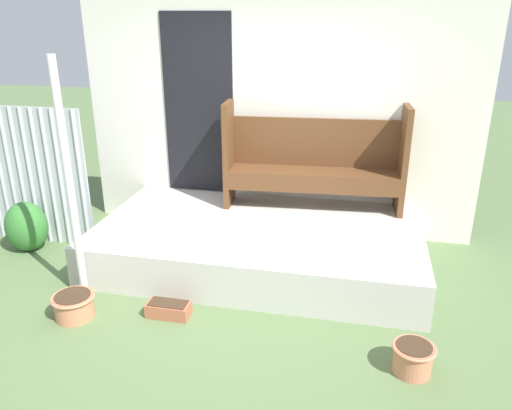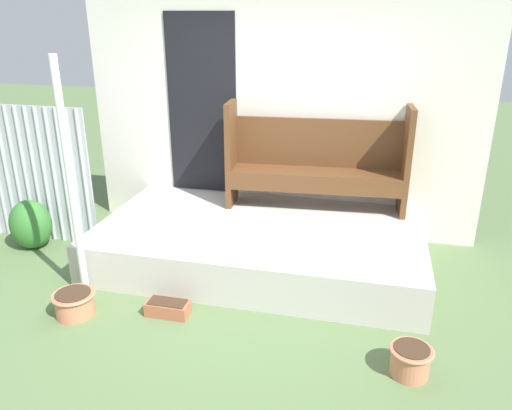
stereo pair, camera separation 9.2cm
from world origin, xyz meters
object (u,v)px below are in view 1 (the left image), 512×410
at_px(support_post, 70,187).
at_px(shrub_by_fence, 27,226).
at_px(flower_pot_middle, 413,357).
at_px(planter_box_rect, 169,309).
at_px(bench, 314,158).
at_px(flower_pot_left, 74,305).

bearing_deg(support_post, shrub_by_fence, 145.18).
height_order(support_post, flower_pot_middle, support_post).
bearing_deg(planter_box_rect, flower_pot_middle, -8.64).
bearing_deg(bench, planter_box_rect, -123.99).
bearing_deg(flower_pot_middle, flower_pot_left, 177.60).
bearing_deg(support_post, bench, 41.82).
height_order(support_post, bench, support_post).
xyz_separation_m(support_post, bench, (1.85, 1.66, -0.10)).
height_order(flower_pot_left, shrub_by_fence, shrub_by_fence).
distance_m(bench, flower_pot_left, 2.77).
bearing_deg(flower_pot_left, planter_box_rect, 13.45).
relative_size(support_post, flower_pot_left, 5.84).
height_order(bench, flower_pot_left, bench).
distance_m(flower_pot_middle, planter_box_rect, 1.99).
distance_m(support_post, bench, 2.49).
relative_size(bench, shrub_by_fence, 3.52).
xyz_separation_m(support_post, shrub_by_fence, (-1.10, 0.76, -0.79)).
height_order(support_post, flower_pot_left, support_post).
distance_m(flower_pot_middle, shrub_by_fence, 4.08).
distance_m(bench, planter_box_rect, 2.22).
relative_size(bench, flower_pot_left, 5.29).
xyz_separation_m(bench, shrub_by_fence, (-2.95, -0.89, -0.69)).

